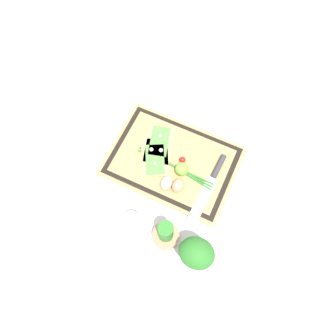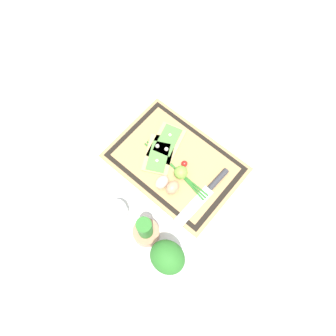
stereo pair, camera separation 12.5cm
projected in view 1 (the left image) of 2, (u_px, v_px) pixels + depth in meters
ground_plane at (173, 162)px, 1.30m from camera, size 6.00×6.00×0.00m
cutting_board at (173, 161)px, 1.29m from camera, size 0.50×0.35×0.02m
pizza_slice_near at (159, 144)px, 1.30m from camera, size 0.15×0.19×0.02m
pizza_slice_far at (155, 158)px, 1.28m from camera, size 0.17×0.19×0.02m
knife at (213, 177)px, 1.25m from camera, size 0.05×0.30×0.02m
egg_brown at (178, 185)px, 1.22m from camera, size 0.04×0.06×0.04m
egg_pink at (167, 183)px, 1.23m from camera, size 0.04×0.06×0.04m
lime at (182, 169)px, 1.24m from camera, size 0.05×0.05×0.05m
cherry_tomato_red at (182, 160)px, 1.27m from camera, size 0.02×0.02×0.02m
scallion_bunch at (175, 167)px, 1.27m from camera, size 0.33×0.06×0.01m
herb_pot at (166, 235)px, 1.13m from camera, size 0.09×0.09×0.18m
sauce_jar at (132, 224)px, 1.17m from camera, size 0.08×0.08×0.09m
herb_glass at (196, 254)px, 1.06m from camera, size 0.12×0.10×0.19m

